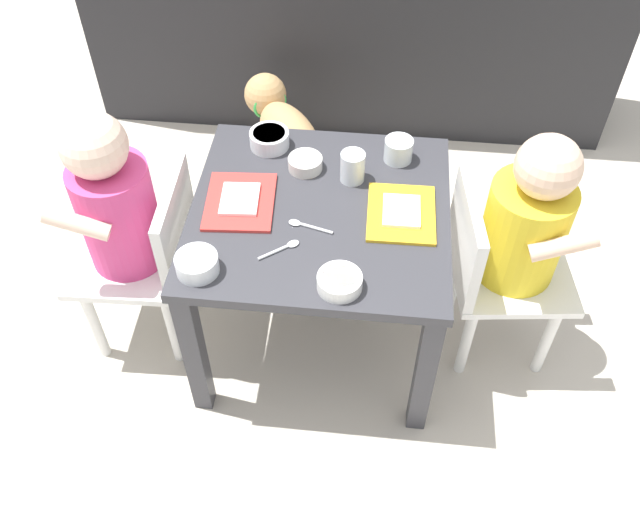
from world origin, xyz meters
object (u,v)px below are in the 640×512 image
Objects in this scene: food_tray_left at (240,201)px; cereal_bowl_left_side at (269,139)px; dining_table at (320,233)px; seated_child_right at (520,229)px; water_cup_right at (398,151)px; veggie_bowl_far at (197,264)px; veggie_bowl_near at (340,282)px; food_tray_right at (401,213)px; dog at (286,133)px; seated_child_left at (121,212)px; cereal_bowl_right_side at (305,163)px; spoon_by_right_tray at (283,248)px; water_cup_left at (352,168)px; spoon_by_left_tray at (305,226)px.

cereal_bowl_left_side is at bearing 80.59° from food_tray_left.
cereal_bowl_left_side reaches higher than dining_table.
water_cup_right is at bearing 148.65° from seated_child_right.
veggie_bowl_far is (-0.08, -0.42, -0.00)m from cereal_bowl_left_side.
veggie_bowl_near is (0.25, -0.22, 0.01)m from food_tray_left.
dining_table is 3.11× the size of food_tray_right.
food_tray_right is at bearing 26.89° from veggie_bowl_far.
dog is 0.59m from water_cup_right.
seated_child_left reaches higher than seated_child_right.
seated_child_right is 7.24× the size of veggie_bowl_near.
veggie_bowl_near is 0.30m from veggie_bowl_far.
cereal_bowl_right_side reaches higher than dining_table.
seated_child_left is at bearing -172.98° from food_tray_left.
spoon_by_right_tray is at bearing 25.45° from veggie_bowl_far.
water_cup_left is (0.52, 0.14, 0.06)m from seated_child_left.
food_tray_right is at bearing 3.01° from seated_child_left.
veggie_bowl_far is 0.90× the size of spoon_by_left_tray.
food_tray_right is at bearing -32.73° from cereal_bowl_left_side.
food_tray_right is 2.17× the size of spoon_by_right_tray.
water_cup_left reaches higher than veggie_bowl_far.
water_cup_right is 0.43m from veggie_bowl_near.
dog is 4.60× the size of veggie_bowl_near.
seated_child_right is 0.73m from veggie_bowl_far.
dining_table is at bearing 105.82° from veggie_bowl_near.
spoon_by_left_tray reaches higher than dog.
cereal_bowl_right_side is 0.27m from spoon_by_right_tray.
food_tray_left is 2.03× the size of spoon_by_left_tray.
seated_child_left is 8.00× the size of spoon_by_right_tray.
water_cup_left reaches higher than water_cup_right.
veggie_bowl_near reaches higher than spoon_by_right_tray.
cereal_bowl_left_side is (-0.60, 0.19, 0.06)m from seated_child_right.
veggie_bowl_far reaches higher than veggie_bowl_near.
veggie_bowl_near is 0.16m from spoon_by_right_tray.
spoon_by_right_tray is (-0.02, -0.27, -0.01)m from cereal_bowl_right_side.
cereal_bowl_right_side is at bearing -165.25° from water_cup_right.
seated_child_right reaches higher than cereal_bowl_left_side.
food_tray_right is 0.46m from veggie_bowl_far.
cereal_bowl_right_side is 0.82× the size of spoon_by_left_tray.
spoon_by_left_tray is at bearing -77.48° from dog.
veggie_bowl_far is (-0.41, -0.21, 0.02)m from food_tray_right.
water_cup_left is 0.86× the size of spoon_by_right_tray.
dog is 0.54m from cereal_bowl_right_side.
food_tray_left is at bearing -91.23° from dog.
cereal_bowl_right_side is at bearing 166.76° from water_cup_left.
seated_child_right is at bearing 2.37° from dining_table.
veggie_bowl_near is 0.19m from spoon_by_left_tray.
dining_table is at bearing 4.34° from seated_child_left.
dog is (0.28, 0.62, -0.23)m from seated_child_left.
seated_child_left is 0.28m from food_tray_left.
dog is 4.90× the size of spoon_by_right_tray.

